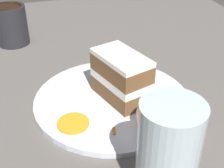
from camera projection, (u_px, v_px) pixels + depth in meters
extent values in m
plane|color=#38332D|center=(108.00, 136.00, 0.53)|extent=(6.00, 6.00, 0.00)
cube|color=#56514C|center=(108.00, 129.00, 0.52)|extent=(1.38, 1.05, 0.03)
cylinder|color=silver|center=(112.00, 100.00, 0.56)|extent=(0.28, 0.28, 0.01)
cube|color=brown|center=(121.00, 90.00, 0.55)|extent=(0.12, 0.09, 0.03)
cube|color=white|center=(121.00, 79.00, 0.54)|extent=(0.12, 0.09, 0.01)
cube|color=brown|center=(121.00, 68.00, 0.53)|extent=(0.12, 0.09, 0.03)
cube|color=white|center=(122.00, 57.00, 0.52)|extent=(0.12, 0.09, 0.01)
ellipsoid|color=white|center=(151.00, 116.00, 0.47)|extent=(0.05, 0.04, 0.05)
cylinder|color=orange|center=(73.00, 123.00, 0.49)|extent=(0.05, 0.05, 0.00)
cube|color=orange|center=(114.00, 74.00, 0.63)|extent=(0.02, 0.01, 0.00)
cube|color=orange|center=(144.00, 75.00, 0.62)|extent=(0.02, 0.01, 0.00)
cube|color=orange|center=(162.00, 99.00, 0.55)|extent=(0.02, 0.00, 0.00)
cube|color=orange|center=(113.00, 131.00, 0.48)|extent=(0.02, 0.01, 0.00)
cylinder|color=silver|center=(168.00, 154.00, 0.36)|extent=(0.07, 0.07, 0.14)
cylinder|color=#232328|center=(11.00, 25.00, 0.75)|extent=(0.08, 0.08, 0.09)
cylinder|color=#382314|center=(8.00, 9.00, 0.73)|extent=(0.06, 0.06, 0.01)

